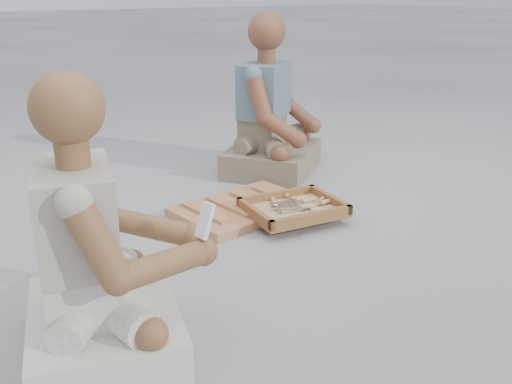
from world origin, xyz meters
TOP-DOWN VIEW (x-y plane):
  - ground at (0.00, 0.00)m, footprint 60.00×60.00m
  - carved_panel at (0.22, 0.57)m, footprint 0.72×0.52m
  - tool_tray at (0.36, 0.33)m, footprint 0.50×0.42m
  - chisel_0 at (0.32, 0.45)m, footprint 0.11×0.21m
  - chisel_1 at (0.46, 0.36)m, footprint 0.22×0.04m
  - chisel_2 at (0.42, 0.26)m, footprint 0.21×0.09m
  - chisel_3 at (0.51, 0.29)m, footprint 0.22×0.02m
  - chisel_4 at (0.44, 0.40)m, footprint 0.22×0.05m
  - chisel_5 at (0.39, 0.30)m, footprint 0.20×0.12m
  - chisel_6 at (0.43, 0.48)m, footprint 0.09×0.21m
  - chisel_7 at (0.53, 0.33)m, footprint 0.19×0.13m
  - wood_chip_0 at (0.28, 0.56)m, footprint 0.02×0.02m
  - wood_chip_1 at (0.27, 0.48)m, footprint 0.02×0.02m
  - wood_chip_2 at (0.56, 0.32)m, footprint 0.02×0.02m
  - wood_chip_3 at (0.33, 0.28)m, footprint 0.02×0.02m
  - wood_chip_4 at (0.27, 0.15)m, footprint 0.02×0.02m
  - wood_chip_5 at (0.04, 0.34)m, footprint 0.02×0.02m
  - wood_chip_6 at (0.55, 0.20)m, footprint 0.02×0.02m
  - wood_chip_7 at (0.61, 0.30)m, footprint 0.02×0.02m
  - wood_chip_8 at (0.02, 0.30)m, footprint 0.02×0.02m
  - craftsman at (-0.80, -0.17)m, footprint 0.66×0.67m
  - companion at (0.75, 1.07)m, footprint 0.79×0.76m
  - mobile_phone at (-0.50, -0.31)m, footprint 0.06×0.05m

SIDE VIEW (x-z plane):
  - ground at x=0.00m, z-range 0.00..0.00m
  - wood_chip_0 at x=0.28m, z-range 0.00..0.00m
  - wood_chip_1 at x=0.27m, z-range 0.00..0.00m
  - wood_chip_2 at x=0.56m, z-range 0.00..0.00m
  - wood_chip_3 at x=0.33m, z-range 0.00..0.00m
  - wood_chip_4 at x=0.27m, z-range 0.00..0.00m
  - wood_chip_5 at x=0.04m, z-range 0.00..0.00m
  - wood_chip_6 at x=0.55m, z-range 0.00..0.00m
  - wood_chip_7 at x=0.61m, z-range 0.00..0.00m
  - wood_chip_8 at x=0.02m, z-range 0.00..0.00m
  - carved_panel at x=0.22m, z-range 0.00..0.04m
  - tool_tray at x=0.36m, z-range 0.04..0.09m
  - chisel_2 at x=0.42m, z-range 0.06..0.08m
  - chisel_0 at x=0.32m, z-range 0.06..0.08m
  - chisel_7 at x=0.53m, z-range 0.06..0.09m
  - chisel_1 at x=0.46m, z-range 0.07..0.09m
  - chisel_4 at x=0.44m, z-range 0.07..0.09m
  - chisel_3 at x=0.51m, z-range 0.07..0.09m
  - chisel_6 at x=0.43m, z-range 0.07..0.09m
  - chisel_5 at x=0.39m, z-range 0.07..0.09m
  - craftsman at x=-0.80m, z-range -0.14..0.75m
  - companion at x=0.75m, z-range -0.16..0.81m
  - mobile_phone at x=-0.50m, z-range 0.37..0.48m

